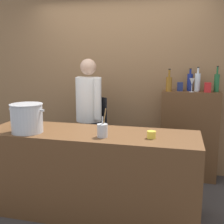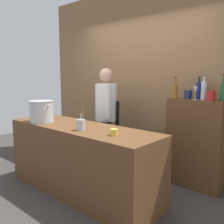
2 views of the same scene
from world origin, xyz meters
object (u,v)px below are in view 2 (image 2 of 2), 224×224
wine_bottle_clear (204,90)px  spice_tin_navy (188,94)px  utensil_crock (81,125)px  wine_bottle_cobalt (199,90)px  wine_bottle_green (223,91)px  wine_glass_tall (195,90)px  spice_tin_red (211,96)px  butter_jar (114,132)px  stockpot_large (42,111)px  wine_bottle_amber (175,91)px  chef (106,112)px

wine_bottle_clear → spice_tin_navy: 0.23m
utensil_crock → spice_tin_navy: bearing=62.1°
wine_bottle_cobalt → wine_bottle_green: 0.34m
wine_glass_tall → spice_tin_red: bearing=5.5°
wine_bottle_clear → butter_jar: bearing=-110.2°
wine_bottle_cobalt → wine_bottle_green: wine_bottle_green is taller
stockpot_large → wine_glass_tall: (1.67, 1.26, 0.31)m
stockpot_large → butter_jar: (1.28, 0.09, -0.11)m
wine_glass_tall → spice_tin_navy: 0.20m
butter_jar → wine_bottle_cobalt: size_ratio=0.29×
wine_bottle_cobalt → wine_bottle_amber: size_ratio=1.00×
chef → utensil_crock: chef is taller
wine_bottle_green → spice_tin_navy: size_ratio=2.88×
wine_bottle_green → wine_bottle_amber: (-0.61, -0.10, -0.02)m
wine_bottle_amber → chef: bearing=-163.1°
wine_bottle_amber → wine_bottle_clear: wine_bottle_clear is taller
chef → butter_jar: (0.92, -0.86, -0.03)m
stockpot_large → chef: bearing=69.4°
butter_jar → wine_bottle_amber: 1.24m
wine_glass_tall → spice_tin_navy: bearing=145.0°
wine_bottle_cobalt → spice_tin_red: wine_bottle_cobalt is taller
wine_glass_tall → spice_tin_red: size_ratio=1.42×
wine_bottle_amber → wine_bottle_green: bearing=9.5°
spice_tin_navy → spice_tin_red: 0.36m
spice_tin_red → wine_bottle_cobalt: bearing=147.7°
wine_bottle_green → stockpot_large: bearing=-145.6°
chef → wine_bottle_amber: bearing=-122.8°
chef → wine_bottle_cobalt: bearing=-119.8°
utensil_crock → butter_jar: bearing=8.8°
spice_tin_red → utensil_crock: bearing=-130.0°
wine_bottle_cobalt → wine_bottle_clear: (0.10, -0.07, 0.01)m
wine_glass_tall → spice_tin_navy: size_ratio=1.55×
stockpot_large → butter_jar: stockpot_large is taller
utensil_crock → wine_bottle_green: size_ratio=0.83×
chef → wine_bottle_cobalt: 1.43m
stockpot_large → wine_bottle_amber: bearing=42.4°
wine_glass_tall → spice_tin_red: wine_glass_tall is taller
stockpot_large → wine_bottle_cobalt: 2.20m
chef → wine_bottle_green: chef is taller
utensil_crock → stockpot_large: bearing=-179.1°
wine_bottle_clear → wine_glass_tall: size_ratio=1.77×
wine_bottle_cobalt → spice_tin_navy: wine_bottle_cobalt is taller
butter_jar → spice_tin_navy: size_ratio=0.74×
chef → wine_bottle_cobalt: (1.29, 0.47, 0.39)m
butter_jar → spice_tin_red: (0.59, 1.19, 0.36)m
wine_bottle_clear → utensil_crock: bearing=-125.0°
chef → wine_bottle_amber: 1.13m
wine_bottle_clear → wine_bottle_amber: bearing=-165.8°
wine_bottle_amber → spice_tin_red: wine_bottle_amber is taller
spice_tin_navy → wine_bottle_cobalt: bearing=23.3°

